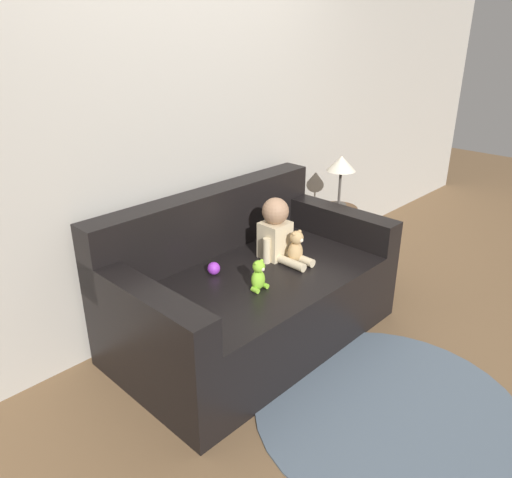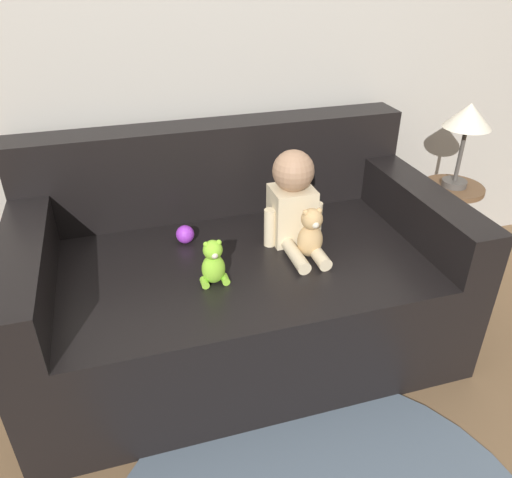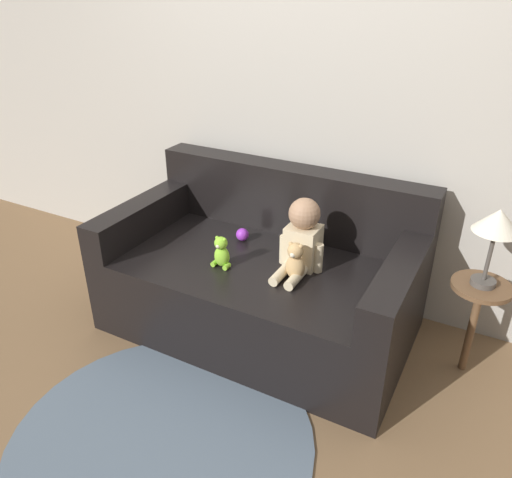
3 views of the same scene
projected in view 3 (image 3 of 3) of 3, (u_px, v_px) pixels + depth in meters
ground_plane at (259, 326)px, 3.05m from camera, size 12.00×12.00×0.00m
wall_back at (307, 91)px, 2.90m from camera, size 8.00×0.05×2.60m
couch at (264, 277)px, 2.94m from camera, size 1.74×0.99×0.89m
person_baby at (302, 237)px, 2.67m from camera, size 0.25×0.36×0.40m
teddy_bear_brown at (295, 261)px, 2.58m from camera, size 0.10×0.10×0.22m
plush_toy_side at (221, 253)px, 2.71m from camera, size 0.11×0.08×0.18m
toy_ball at (242, 235)px, 3.00m from camera, size 0.08×0.08×0.08m
floor_rug at (162, 440)px, 2.28m from camera, size 1.40×1.40×0.01m
side_table at (491, 251)px, 2.38m from camera, size 0.30×0.30×0.95m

